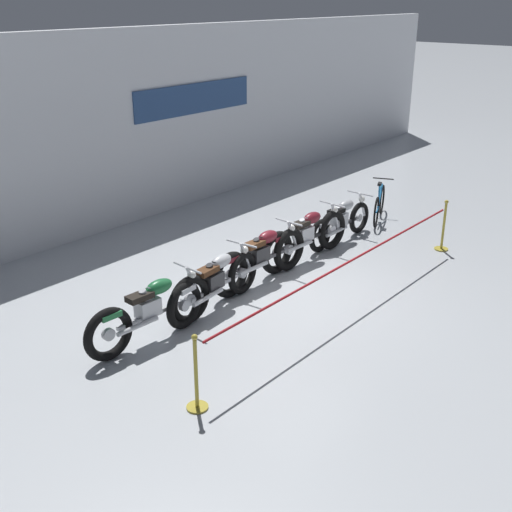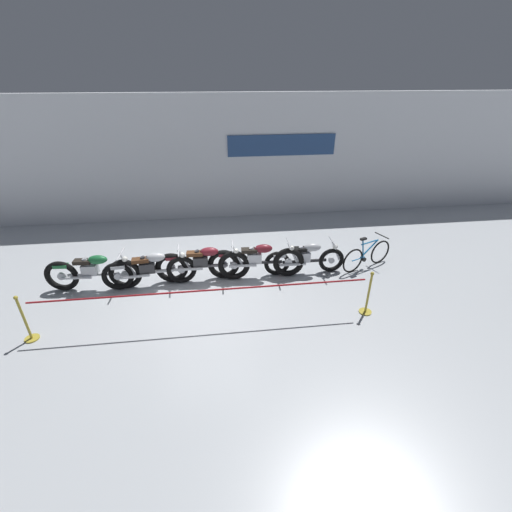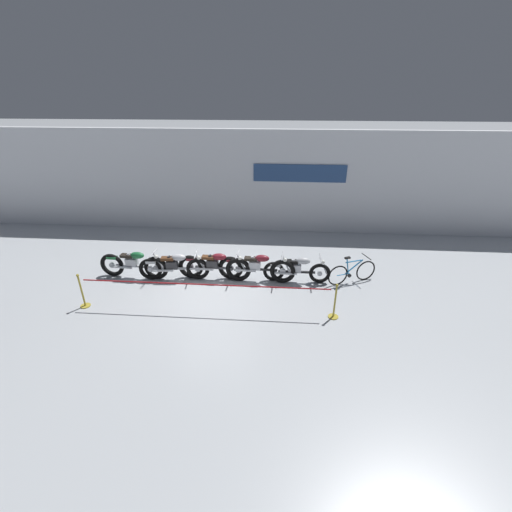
{
  "view_description": "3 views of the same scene",
  "coord_description": "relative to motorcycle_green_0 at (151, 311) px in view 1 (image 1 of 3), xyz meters",
  "views": [
    {
      "loc": [
        -8.17,
        -6.05,
        4.83
      ],
      "look_at": [
        -0.21,
        0.6,
        0.58
      ],
      "focal_mm": 45.0,
      "sensor_mm": 36.0,
      "label": 1
    },
    {
      "loc": [
        0.38,
        -6.97,
        4.77
      ],
      "look_at": [
        1.37,
        1.01,
        0.42
      ],
      "focal_mm": 24.0,
      "sensor_mm": 36.0,
      "label": 2
    },
    {
      "loc": [
        2.04,
        -8.95,
        5.67
      ],
      "look_at": [
        1.27,
        1.38,
        0.53
      ],
      "focal_mm": 24.0,
      "sensor_mm": 36.0,
      "label": 3
    }
  ],
  "objects": [
    {
      "name": "motorcycle_maroon_3",
      "position": [
        4.01,
        0.07,
        0.0
      ],
      "size": [
        2.5,
        0.62,
        0.99
      ],
      "color": "black",
      "rests_on": "ground"
    },
    {
      "name": "back_wall",
      "position": [
        2.68,
        4.56,
        1.62
      ],
      "size": [
        28.0,
        0.29,
        4.2
      ],
      "color": "white",
      "rests_on": "ground"
    },
    {
      "name": "stanchion_far_left",
      "position": [
        1.47,
        -1.73,
        0.21
      ],
      "size": [
        7.05,
        0.28,
        1.05
      ],
      "color": "gold",
      "rests_on": "ground"
    },
    {
      "name": "motorcycle_silver_4",
      "position": [
        5.3,
        0.1,
        -0.03
      ],
      "size": [
        2.15,
        0.62,
        0.92
      ],
      "color": "black",
      "rests_on": "ground"
    },
    {
      "name": "stanchion_mid_left",
      "position": [
        6.25,
        -1.73,
        -0.13
      ],
      "size": [
        0.28,
        0.28,
        1.05
      ],
      "color": "gold",
      "rests_on": "ground"
    },
    {
      "name": "motorcycle_green_0",
      "position": [
        0.0,
        0.0,
        0.0
      ],
      "size": [
        2.32,
        0.62,
        0.98
      ],
      "color": "black",
      "rests_on": "ground"
    },
    {
      "name": "ground_plane",
      "position": [
        2.67,
        -0.57,
        -0.48
      ],
      "size": [
        120.0,
        120.0,
        0.0
      ],
      "primitive_type": "plane",
      "color": "#B2B7BC"
    },
    {
      "name": "motorcycle_silver_1",
      "position": [
        1.35,
        -0.03,
        -0.01
      ],
      "size": [
        2.28,
        0.62,
        0.95
      ],
      "color": "black",
      "rests_on": "ground"
    },
    {
      "name": "bicycle",
      "position": [
        7.04,
        0.19,
        -0.11
      ],
      "size": [
        1.6,
        0.75,
        0.95
      ],
      "color": "black",
      "rests_on": "ground"
    },
    {
      "name": "motorcycle_maroon_2",
      "position": [
        2.65,
        0.07,
        0.0
      ],
      "size": [
        2.39,
        0.62,
        0.99
      ],
      "color": "black",
      "rests_on": "ground"
    }
  ]
}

